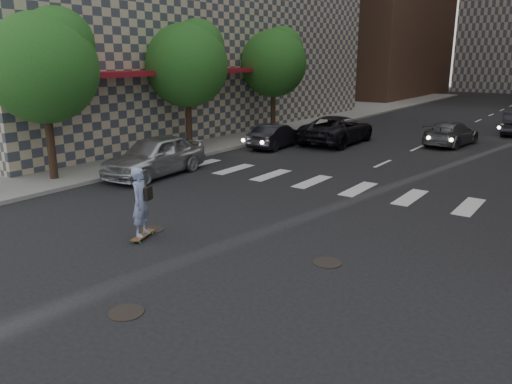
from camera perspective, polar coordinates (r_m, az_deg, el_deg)
ground at (r=12.75m, az=-9.56°, el=-7.52°), size 160.00×160.00×0.00m
sidewalk_left at (r=36.69m, az=-3.78°, el=7.66°), size 13.00×80.00×0.15m
tree_a at (r=21.18m, az=-22.88°, el=13.43°), size 4.20×4.20×6.60m
tree_b at (r=26.36m, az=-7.64°, el=14.58°), size 4.20×4.20×6.60m
tree_c at (r=32.70m, az=2.22°, el=14.80°), size 4.20×4.20×6.60m
manhole_a at (r=10.43m, az=-14.62°, el=-13.18°), size 0.70×0.70×0.02m
manhole_b at (r=14.88m, az=-11.83°, el=-4.23°), size 0.70×0.70×0.02m
manhole_c at (r=12.45m, az=8.16°, el=-7.99°), size 0.70×0.70×0.02m
skateboarder at (r=13.94m, az=-12.99°, el=-1.11°), size 0.66×1.04×2.01m
silver_sedan at (r=21.48m, az=-11.47°, el=4.09°), size 2.35×5.11×1.70m
traffic_car_a at (r=27.70m, az=2.26°, el=6.45°), size 1.74×4.12×1.32m
traffic_car_b at (r=30.53m, az=21.38°, el=6.25°), size 2.41×4.81×1.34m
traffic_car_c at (r=29.48m, az=9.27°, el=7.06°), size 2.76×5.80×1.60m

